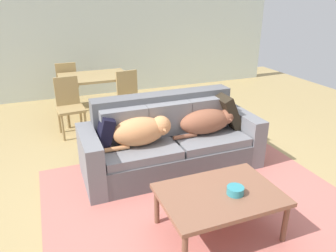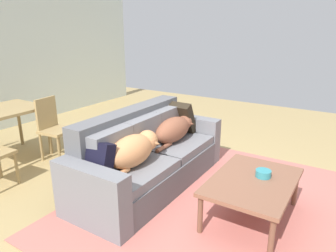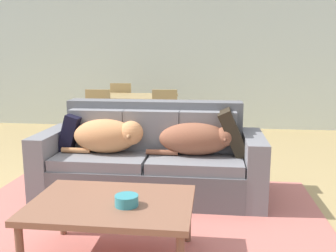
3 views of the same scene
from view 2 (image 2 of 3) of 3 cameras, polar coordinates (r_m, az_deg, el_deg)
ground_plane at (r=3.67m, az=0.10°, el=-12.44°), size 10.00×10.00×0.00m
area_rug at (r=3.50m, az=9.35°, el=-14.21°), size 3.18×2.84×0.01m
couch at (r=3.75m, az=-3.84°, el=-5.74°), size 2.19×0.86×0.92m
dog_on_left_cushion at (r=3.30m, az=-6.25°, el=-4.32°), size 0.80×0.35×0.33m
dog_on_right_cushion at (r=3.97m, az=1.13°, el=-0.57°), size 0.84×0.31×0.31m
throw_pillow_by_left_arm at (r=3.12m, az=-13.27°, el=-6.09°), size 0.25×0.38×0.40m
throw_pillow_by_right_arm at (r=4.31m, az=1.86°, el=1.59°), size 0.31×0.47×0.47m
coffee_table at (r=3.17m, az=15.42°, el=-10.27°), size 1.07×0.75×0.43m
bowl_on_coffee_table at (r=3.23m, az=17.22°, el=-8.40°), size 0.15×0.15×0.07m
dining_chair_near_right at (r=4.75m, az=-20.51°, el=0.05°), size 0.44×0.44×0.90m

